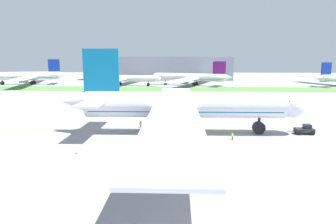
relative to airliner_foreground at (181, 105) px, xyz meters
name	(u,v)px	position (x,y,z in m)	size (l,w,h in m)	color
ground_plane	(189,130)	(1.95, 2.82, -6.34)	(600.00, 600.00, 0.00)	gray
apron_taxi_line	(189,130)	(1.95, 2.63, -6.34)	(280.00, 0.36, 0.01)	yellow
grass_median_strip	(185,89)	(1.95, 99.41, -6.29)	(320.00, 24.00, 0.10)	#4C8438
airliner_foreground	(181,105)	(0.00, 0.00, 0.00)	(53.92, 84.65, 18.69)	white
pushback_tug	(305,130)	(27.52, 0.36, -5.34)	(5.78, 2.61, 2.19)	#26262B
ground_crew_wingwalker_port	(141,123)	(-9.81, 4.88, -5.30)	(0.52, 0.47, 1.72)	black
ground_crew_marshaller_front	(179,129)	(-0.32, -0.02, -5.32)	(0.36, 0.57, 1.68)	black
ground_crew_wingwalker_starboard	(232,135)	(10.64, -5.34, -5.40)	(0.45, 0.45, 1.56)	black
traffic_cone_near_nose	(76,152)	(-18.36, -15.79, -6.06)	(0.36, 0.36, 0.58)	#F2590C
service_truck_baggage_loader	(176,102)	(-2.00, 39.28, -4.94)	(4.49, 2.73, 2.52)	#B21E19
parked_airliner_far_left	(29,76)	(-100.09, 124.31, -0.82)	(47.88, 76.87, 16.28)	white
parked_airliner_far_centre	(122,78)	(-37.33, 119.65, -1.94)	(48.41, 79.55, 12.98)	white
parked_airliner_far_right	(191,77)	(5.82, 121.76, -1.22)	(49.99, 82.13, 15.08)	white
terminal_building	(159,68)	(-18.69, 173.64, 2.66)	(115.37, 20.00, 18.00)	gray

